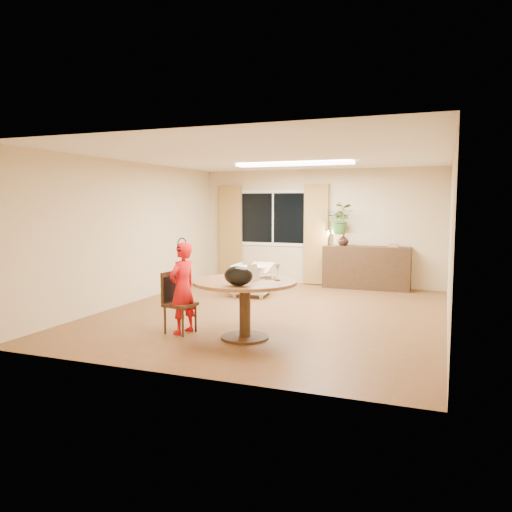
{
  "coord_description": "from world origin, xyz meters",
  "views": [
    {
      "loc": [
        2.68,
        -7.8,
        1.83
      ],
      "look_at": [
        -0.22,
        -0.2,
        0.98
      ],
      "focal_mm": 35.0,
      "sensor_mm": 36.0,
      "label": 1
    }
  ],
  "objects": [
    {
      "name": "handbag",
      "position": [
        0.26,
        -2.08,
        0.93
      ],
      "size": [
        0.43,
        0.32,
        0.25
      ],
      "primitive_type": null,
      "rotation": [
        0.0,
        0.0,
        -0.28
      ],
      "color": "black",
      "rests_on": "dining_table"
    },
    {
      "name": "dining_table",
      "position": [
        0.17,
        -1.64,
        0.63
      ],
      "size": [
        1.41,
        1.41,
        0.8
      ],
      "color": "brown",
      "rests_on": "floor"
    },
    {
      "name": "armchair",
      "position": [
        -0.9,
        1.35,
        0.33
      ],
      "size": [
        0.76,
        0.78,
        0.65
      ],
      "primitive_type": "imported",
      "rotation": [
        0.0,
        0.0,
        3.23
      ],
      "color": "beige",
      "rests_on": "floor"
    },
    {
      "name": "wall_back",
      "position": [
        0.0,
        3.25,
        1.3
      ],
      "size": [
        5.5,
        0.0,
        5.5
      ],
      "primitive_type": "plane",
      "rotation": [
        1.57,
        0.0,
        0.0
      ],
      "color": "#D3BA89",
      "rests_on": "floor"
    },
    {
      "name": "tumbler",
      "position": [
        0.24,
        -1.32,
        0.86
      ],
      "size": [
        0.09,
        0.09,
        0.11
      ],
      "primitive_type": null,
      "rotation": [
        0.0,
        0.0,
        -0.11
      ],
      "color": "white",
      "rests_on": "dining_table"
    },
    {
      "name": "curtain_left",
      "position": [
        -2.15,
        3.15,
        1.15
      ],
      "size": [
        0.55,
        0.08,
        2.25
      ],
      "primitive_type": "cube",
      "color": "olive",
      "rests_on": "wall_back"
    },
    {
      "name": "wine_glass",
      "position": [
        0.58,
        -1.48,
        0.91
      ],
      "size": [
        0.1,
        0.1,
        0.22
      ],
      "primitive_type": null,
      "rotation": [
        0.0,
        0.0,
        -0.33
      ],
      "color": "white",
      "rests_on": "dining_table"
    },
    {
      "name": "bouquet",
      "position": [
        0.52,
        3.01,
        1.5
      ],
      "size": [
        0.64,
        0.56,
        0.66
      ],
      "primitive_type": "imported",
      "rotation": [
        0.0,
        0.0,
        0.09
      ],
      "color": "#366D28",
      "rests_on": "vase"
    },
    {
      "name": "floor",
      "position": [
        0.0,
        0.0,
        0.0
      ],
      "size": [
        6.5,
        6.5,
        0.0
      ],
      "primitive_type": "plane",
      "color": "brown",
      "rests_on": "ground"
    },
    {
      "name": "dining_chair",
      "position": [
        -0.8,
        -1.69,
        0.44
      ],
      "size": [
        0.46,
        0.43,
        0.87
      ],
      "primitive_type": null,
      "rotation": [
        0.0,
        0.0,
        -0.13
      ],
      "color": "#301E10",
      "rests_on": "floor"
    },
    {
      "name": "child",
      "position": [
        -0.76,
        -1.68,
        0.65
      ],
      "size": [
        0.53,
        0.42,
        1.3
      ],
      "primitive_type": "imported",
      "rotation": [
        0.0,
        0.0,
        -1.82
      ],
      "color": "#B30D1D",
      "rests_on": "floor"
    },
    {
      "name": "curtain_right",
      "position": [
        -0.05,
        3.15,
        1.15
      ],
      "size": [
        0.55,
        0.08,
        2.25
      ],
      "primitive_type": "cube",
      "color": "olive",
      "rests_on": "wall_back"
    },
    {
      "name": "book_stack",
      "position": [
        1.66,
        3.01,
        0.96
      ],
      "size": [
        0.22,
        0.18,
        0.08
      ],
      "primitive_type": null,
      "rotation": [
        0.0,
        0.0,
        -0.15
      ],
      "color": "#91664A",
      "rests_on": "sideboard"
    },
    {
      "name": "desk_lamp",
      "position": [
        0.28,
        2.96,
        1.11
      ],
      "size": [
        0.19,
        0.19,
        0.37
      ],
      "primitive_type": null,
      "rotation": [
        0.0,
        0.0,
        -0.26
      ],
      "color": "black",
      "rests_on": "sideboard"
    },
    {
      "name": "sideboard",
      "position": [
        1.11,
        3.01,
        0.46
      ],
      "size": [
        1.84,
        0.45,
        0.92
      ],
      "primitive_type": "cube",
      "color": "#301E10",
      "rests_on": "floor"
    },
    {
      "name": "pot_lid",
      "position": [
        0.41,
        -1.38,
        0.82
      ],
      "size": [
        0.28,
        0.28,
        0.04
      ],
      "primitive_type": null,
      "rotation": [
        0.0,
        0.0,
        -0.22
      ],
      "color": "white",
      "rests_on": "dining_table"
    },
    {
      "name": "vase",
      "position": [
        0.6,
        3.01,
        1.04
      ],
      "size": [
        0.27,
        0.27,
        0.25
      ],
      "primitive_type": "imported",
      "rotation": [
        0.0,
        0.0,
        -0.15
      ],
      "color": "black",
      "rests_on": "sideboard"
    },
    {
      "name": "ceiling",
      "position": [
        0.0,
        0.0,
        2.6
      ],
      "size": [
        6.5,
        6.5,
        0.0
      ],
      "primitive_type": "plane",
      "rotation": [
        3.14,
        0.0,
        0.0
      ],
      "color": "white",
      "rests_on": "wall_back"
    },
    {
      "name": "window",
      "position": [
        -1.1,
        3.23,
        1.5
      ],
      "size": [
        1.7,
        0.03,
        1.3
      ],
      "color": "white",
      "rests_on": "wall_back"
    },
    {
      "name": "laptop",
      "position": [
        0.14,
        -1.61,
        0.92
      ],
      "size": [
        0.38,
        0.29,
        0.23
      ],
      "primitive_type": null,
      "rotation": [
        0.0,
        0.0,
        -0.17
      ],
      "color": "#B7B7BC",
      "rests_on": "dining_table"
    },
    {
      "name": "wall_right",
      "position": [
        2.75,
        0.0,
        1.3
      ],
      "size": [
        0.0,
        6.5,
        6.5
      ],
      "primitive_type": "plane",
      "rotation": [
        1.57,
        0.0,
        -1.57
      ],
      "color": "#D3BA89",
      "rests_on": "floor"
    },
    {
      "name": "ceiling_panel",
      "position": [
        0.0,
        1.2,
        2.57
      ],
      "size": [
        2.2,
        0.35,
        0.05
      ],
      "primitive_type": "cube",
      "color": "white",
      "rests_on": "ceiling"
    },
    {
      "name": "throw",
      "position": [
        -0.69,
        1.25,
        0.67
      ],
      "size": [
        0.46,
        0.56,
        0.03
      ],
      "primitive_type": null,
      "rotation": [
        0.0,
        0.0,
        0.01
      ],
      "color": "beige",
      "rests_on": "armchair"
    },
    {
      "name": "wall_left",
      "position": [
        -2.75,
        0.0,
        1.3
      ],
      "size": [
        0.0,
        6.5,
        6.5
      ],
      "primitive_type": "plane",
      "rotation": [
        1.57,
        0.0,
        1.57
      ],
      "color": "#D3BA89",
      "rests_on": "floor"
    }
  ]
}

